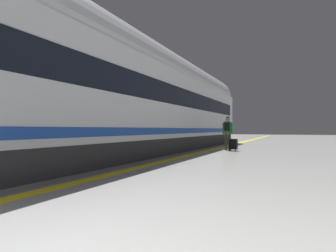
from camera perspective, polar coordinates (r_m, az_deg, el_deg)
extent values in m
cube|color=yellow|center=(10.95, 1.75, -6.21)|extent=(0.36, 80.00, 0.01)
cube|color=slate|center=(11.07, 0.25, -6.15)|extent=(0.58, 80.00, 0.01)
cube|color=#38383D|center=(9.75, -15.48, -4.84)|extent=(2.67, 30.73, 0.70)
cube|color=silver|center=(9.78, -15.45, 5.73)|extent=(2.90, 32.02, 2.90)
cylinder|color=silver|center=(10.03, -15.42, 13.70)|extent=(2.84, 31.38, 2.84)
cube|color=black|center=(9.83, -15.44, 7.76)|extent=(2.93, 30.09, 0.80)
cube|color=#1E4CB2|center=(9.73, -15.47, -1.02)|extent=(2.94, 31.38, 0.24)
cube|color=gray|center=(14.52, -7.97, 2.67)|extent=(0.02, 0.90, 2.00)
cylinder|color=brown|center=(15.39, 11.16, -2.99)|extent=(0.14, 0.14, 0.86)
cylinder|color=brown|center=(15.36, 11.83, -2.99)|extent=(0.14, 0.14, 0.86)
cube|color=#338C4C|center=(15.36, 11.49, -0.25)|extent=(0.35, 0.21, 0.61)
cylinder|color=#338C4C|center=(15.42, 10.68, -0.44)|extent=(0.09, 0.09, 0.57)
cylinder|color=#338C4C|center=(15.32, 12.32, -0.44)|extent=(0.09, 0.09, 0.57)
sphere|color=#A37556|center=(15.37, 11.49, 1.39)|extent=(0.22, 0.22, 0.22)
sphere|color=black|center=(15.37, 11.49, 1.48)|extent=(0.21, 0.21, 0.21)
cube|color=black|center=(15.21, 11.37, -0.17)|extent=(0.27, 0.15, 0.41)
cube|color=black|center=(15.11, 12.52, -3.44)|extent=(0.42, 0.30, 0.52)
cube|color=black|center=(15.23, 12.70, -3.66)|extent=(0.31, 0.08, 0.29)
cylinder|color=black|center=(15.13, 11.93, -4.54)|extent=(0.03, 0.06, 0.06)
cylinder|color=black|center=(15.01, 12.93, -4.57)|extent=(0.03, 0.06, 0.06)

